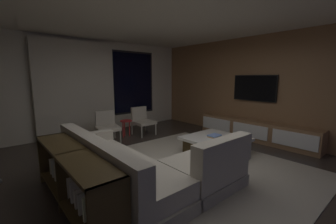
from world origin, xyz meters
The scene contains 14 objects.
floor centered at (0.00, 0.00, 0.00)m, with size 9.20×9.20×0.00m, color #332B26.
back_wall_with_window centered at (-0.06, 3.62, 1.34)m, with size 6.60×0.30×2.70m.
media_wall centered at (3.06, 0.00, 1.35)m, with size 0.12×7.80×2.70m.
ceiling centered at (0.00, 0.00, 2.70)m, with size 8.20×8.20×0.00m, color beige.
area_rug centered at (0.35, -0.10, 0.01)m, with size 3.20×3.80×0.01m, color #ADA391.
sectional_couch centered at (-0.84, -0.05, 0.29)m, with size 1.98×2.50×0.82m.
coffee_table centered at (1.18, 0.12, 0.19)m, with size 1.16×1.16×0.36m.
book_stack_on_coffee_table centered at (1.19, 0.17, 0.39)m, with size 0.27×0.20×0.05m.
accent_chair_near_window centered at (0.89, 2.50, 0.43)m, with size 0.54×0.56×0.78m.
accent_chair_by_curtain centered at (-0.19, 2.50, 0.43)m, with size 0.63×0.65×0.78m.
side_stool centered at (0.40, 2.56, 0.37)m, with size 0.32×0.32×0.46m.
media_console centered at (2.77, 0.05, 0.25)m, with size 0.46×3.10×0.52m.
mounted_tv centered at (2.95, 0.25, 1.35)m, with size 0.05×1.17×0.68m.
console_table_behind_couch centered at (-1.75, 0.08, 0.41)m, with size 0.40×2.10×0.74m.
Camera 1 is at (-2.48, -2.59, 1.64)m, focal length 22.97 mm.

